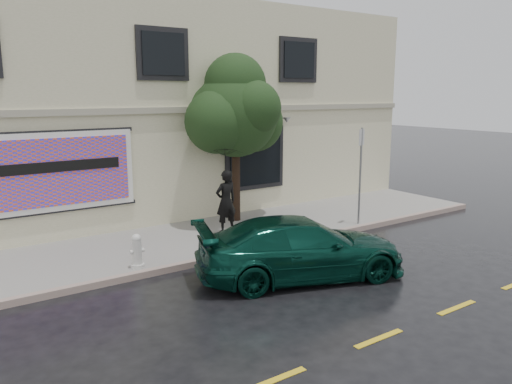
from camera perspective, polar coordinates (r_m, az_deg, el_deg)
ground at (r=11.48m, az=0.59°, el=-9.69°), size 90.00×90.00×0.00m
sidewalk at (r=14.10m, az=-7.03°, el=-5.42°), size 20.00×3.50×0.15m
curb at (r=12.64m, az=-3.34°, el=-7.35°), size 20.00×0.18×0.16m
road_marking at (r=9.08m, az=13.87°, el=-15.94°), size 19.00×0.12×0.01m
building at (r=18.81m, az=-15.47°, el=9.04°), size 20.00×8.12×7.00m
billboard at (r=14.16m, az=-22.00°, el=2.12°), size 4.30×0.16×2.20m
car at (r=11.30m, az=5.17°, el=-6.39°), size 5.14×3.47×1.37m
pedestrian at (r=14.25m, az=-3.46°, el=-1.09°), size 0.68×0.46×1.81m
umbrella at (r=14.03m, az=-3.52°, el=4.07°), size 1.09×1.09×0.77m
street_tree at (r=15.32m, az=-2.36°, el=8.80°), size 2.60×2.60×4.61m
fire_hydrant at (r=11.83m, az=-13.45°, el=-6.60°), size 0.33×0.31×0.80m
sign_pole at (r=15.33m, az=11.85°, el=2.73°), size 0.34×0.15×2.94m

